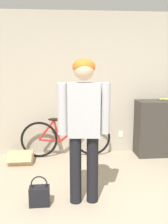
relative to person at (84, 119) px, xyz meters
The scene contains 7 objects.
wall_back 1.86m from the person, 79.54° to the left, with size 8.00×0.07×2.60m.
side_shelf 2.33m from the person, 42.87° to the left, with size 1.08×0.43×1.02m.
person is the anchor object (origin of this frame).
bicycle 1.77m from the person, 96.21° to the left, with size 1.64×0.46×0.74m.
banana 2.33m from the person, 43.57° to the left, with size 0.33×0.09×0.03m.
handbag 1.08m from the person, behind, with size 0.24×0.15×0.38m.
cardboard_box 1.95m from the person, 125.12° to the left, with size 0.43×0.40×0.23m.
Camera 1 is at (-0.62, -2.26, 1.74)m, focal length 42.00 mm.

